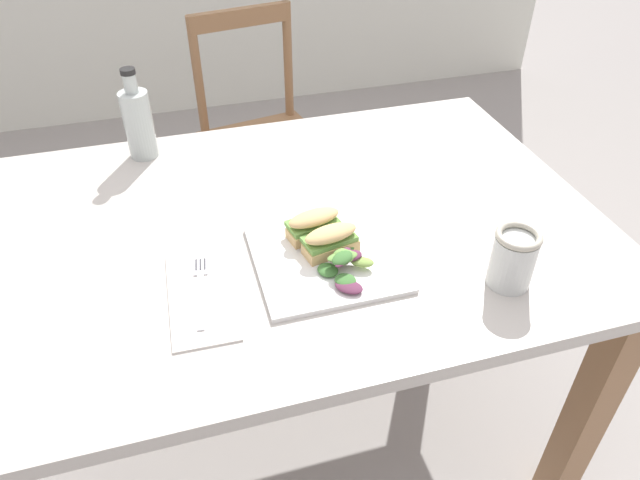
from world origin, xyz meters
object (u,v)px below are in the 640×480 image
Objects in this scene: dining_table at (277,266)px; plate_lunch at (326,259)px; chair_wooden_far at (263,139)px; sandwich_half_front at (330,240)px; fork_on_napkin at (201,286)px; mason_jar_iced_tea at (512,261)px; bottle_cold_brew at (139,126)px; sandwich_half_back at (314,224)px.

plate_lunch reaches higher than dining_table.
chair_wooden_far is 3.24× the size of plate_lunch.
chair_wooden_far is 7.61× the size of sandwich_half_front.
fork_on_napkin is (-0.31, -1.06, 0.30)m from chair_wooden_far.
sandwich_half_front is at bearing 150.45° from mason_jar_iced_tea.
fork_on_napkin is 0.53m from bottle_cold_brew.
mason_jar_iced_tea is (0.31, -0.22, 0.01)m from sandwich_half_back.
dining_table is 11.88× the size of sandwich_half_back.
sandwich_half_back is (-0.08, -0.97, 0.33)m from chair_wooden_far.
bottle_cold_brew is 1.94× the size of mason_jar_iced_tea.
fork_on_napkin is at bearing -106.55° from chair_wooden_far.
chair_wooden_far is 4.68× the size of fork_on_napkin.
sandwich_half_back is at bearing 93.33° from plate_lunch.
mason_jar_iced_tea reaches higher than sandwich_half_front.
mason_jar_iced_tea is (0.23, -1.20, 0.34)m from chair_wooden_far.
sandwich_half_front is at bearing -56.70° from bottle_cold_brew.
plate_lunch is (0.07, -0.14, 0.12)m from dining_table.
plate_lunch is 0.60m from bottle_cold_brew.
dining_table is at bearing 130.85° from sandwich_half_back.
sandwich_half_back reaches higher than fork_on_napkin.
bottle_cold_brew is at bearing 123.87° from dining_table.
sandwich_half_back is (-0.00, 0.07, 0.03)m from plate_lunch.
fork_on_napkin is 1.64× the size of mason_jar_iced_tea.
fork_on_napkin is (-0.25, -0.02, -0.03)m from sandwich_half_front.
chair_wooden_far is at bearing 73.45° from fork_on_napkin.
sandwich_half_front is (0.01, 0.01, 0.03)m from plate_lunch.
plate_lunch is at bearing 2.90° from fork_on_napkin.
plate_lunch is at bearing -58.40° from bottle_cold_brew.
plate_lunch is 1.22× the size of bottle_cold_brew.
chair_wooden_far is 0.76m from bottle_cold_brew.
sandwich_half_front is at bearing -73.54° from sandwich_half_back.
sandwich_half_front is 0.62× the size of fork_on_napkin.
bottle_cold_brew is at bearing 121.60° from plate_lunch.
mason_jar_iced_tea is at bearing -79.21° from chair_wooden_far.
dining_table is 1.56× the size of chair_wooden_far.
dining_table is at bearing -99.04° from chair_wooden_far.
mason_jar_iced_tea is (0.30, -0.15, 0.05)m from plate_lunch.
mason_jar_iced_tea is at bearing -14.40° from fork_on_napkin.
mason_jar_iced_tea is at bearing -38.61° from dining_table.
bottle_cold_brew reaches higher than sandwich_half_front.
bottle_cold_brew is 0.90m from mason_jar_iced_tea.
fork_on_napkin is at bearing -174.38° from sandwich_half_front.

